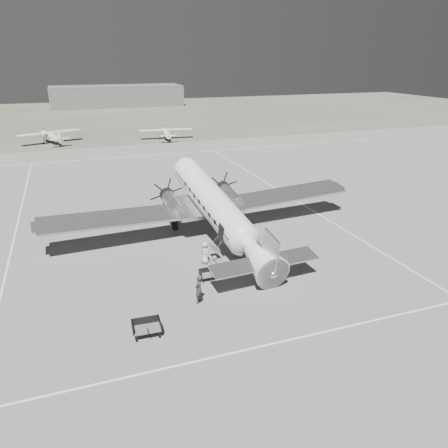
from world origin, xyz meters
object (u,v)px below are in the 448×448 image
(dc3_airliner, at_px, (216,209))
(passenger, at_px, (205,253))
(hangar_main, at_px, (117,96))
(ramp_agent, at_px, (215,266))
(baggage_cart_near, at_px, (209,275))
(light_plane_left, at_px, (51,137))
(ground_crew, at_px, (199,289))
(light_plane_right, at_px, (166,134))
(baggage_cart_far, at_px, (147,328))

(dc3_airliner, bearing_deg, passenger, -123.47)
(hangar_main, bearing_deg, dc3_airliner, -92.62)
(ramp_agent, bearing_deg, baggage_cart_near, 153.03)
(light_plane_left, distance_m, ground_crew, 65.56)
(hangar_main, xyz_separation_m, light_plane_left, (-20.15, -63.37, -2.06))
(light_plane_right, xyz_separation_m, ramp_agent, (-9.41, -58.70, -0.26))
(ramp_agent, bearing_deg, light_plane_right, 25.27)
(passenger, bearing_deg, ramp_agent, 157.68)
(ramp_agent, bearing_deg, dc3_airliner, 14.54)
(baggage_cart_near, bearing_deg, dc3_airliner, 67.42)
(light_plane_left, relative_size, baggage_cart_near, 8.10)
(light_plane_left, bearing_deg, passenger, -98.74)
(hangar_main, distance_m, ramp_agent, 125.19)
(hangar_main, distance_m, ground_crew, 128.57)
(baggage_cart_far, distance_m, ramp_agent, 8.54)
(dc3_airliner, height_order, ground_crew, dc3_airliner)
(ramp_agent, height_order, passenger, passenger)
(light_plane_right, relative_size, ramp_agent, 6.29)
(hangar_main, distance_m, baggage_cart_far, 131.50)
(hangar_main, distance_m, light_plane_right, 66.28)
(dc3_airliner, bearing_deg, light_plane_left, 101.14)
(dc3_airliner, distance_m, passenger, 5.47)
(light_plane_right, height_order, baggage_cart_near, light_plane_right)
(hangar_main, relative_size, passenger, 22.64)
(baggage_cart_near, bearing_deg, ramp_agent, 29.14)
(light_plane_right, height_order, ground_crew, light_plane_right)
(light_plane_left, bearing_deg, dc3_airliner, -95.35)
(light_plane_left, height_order, passenger, light_plane_left)
(light_plane_right, relative_size, baggage_cart_far, 6.02)
(hangar_main, height_order, light_plane_left, hangar_main)
(ground_crew, xyz_separation_m, passenger, (2.21, 5.66, -0.10))
(light_plane_right, distance_m, ground_crew, 63.01)
(baggage_cart_far, bearing_deg, dc3_airliner, 57.96)
(baggage_cart_far, bearing_deg, ramp_agent, 45.30)
(light_plane_right, xyz_separation_m, passenger, (-9.45, -56.26, -0.20))
(hangar_main, bearing_deg, light_plane_right, -88.67)
(hangar_main, relative_size, light_plane_left, 3.53)
(hangar_main, bearing_deg, ground_crew, -94.52)
(light_plane_right, height_order, baggage_cart_far, light_plane_right)
(light_plane_left, relative_size, baggage_cart_far, 6.62)
(light_plane_right, distance_m, ramp_agent, 59.45)
(dc3_airliner, bearing_deg, baggage_cart_far, -128.64)
(passenger, bearing_deg, hangar_main, -26.75)
(baggage_cart_far, bearing_deg, hangar_main, 86.47)
(ground_crew, bearing_deg, ramp_agent, -168.71)
(passenger, bearing_deg, light_plane_right, -32.58)
(baggage_cart_far, bearing_deg, ground_crew, 35.00)
(baggage_cart_near, distance_m, baggage_cart_far, 7.89)
(light_plane_right, height_order, ramp_agent, light_plane_right)
(dc3_airliner, xyz_separation_m, passenger, (-2.51, -4.43, -2.00))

